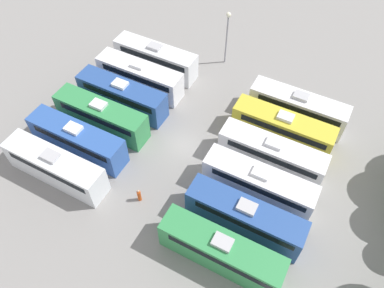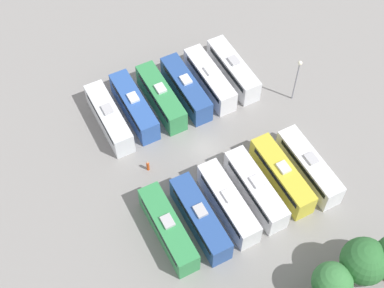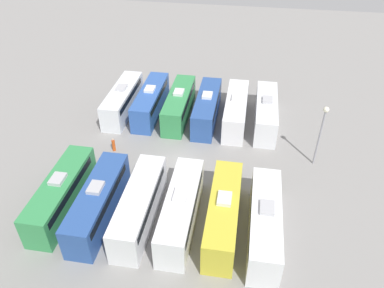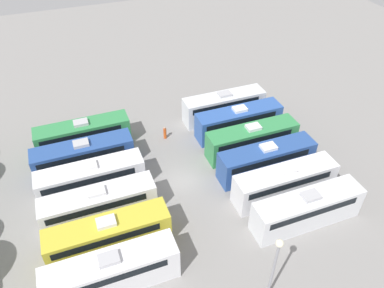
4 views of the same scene
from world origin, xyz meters
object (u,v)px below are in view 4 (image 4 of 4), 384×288
(bus_4, at_px, (238,121))
(bus_9, at_px, (91,178))
(bus_0, at_px, (307,208))
(bus_8, at_px, (99,204))
(bus_10, at_px, (83,156))
(bus_2, at_px, (266,159))
(bus_1, at_px, (284,182))
(light_pole, at_px, (276,260))
(worker_person, at_px, (165,133))
(bus_5, at_px, (224,105))
(bus_6, at_px, (111,271))
(bus_3, at_px, (252,139))
(bus_11, at_px, (83,135))
(bus_7, at_px, (109,235))

(bus_4, height_order, bus_9, same)
(bus_0, bearing_deg, bus_8, 67.69)
(bus_10, bearing_deg, bus_2, -112.55)
(bus_1, bearing_deg, light_pole, 142.82)
(bus_8, relative_size, worker_person, 6.40)
(bus_5, height_order, bus_6, same)
(bus_0, xyz_separation_m, bus_10, (14.91, 18.20, 0.00))
(bus_5, xyz_separation_m, bus_8, (-11.18, 17.91, 0.00))
(bus_2, xyz_separation_m, bus_10, (7.52, 18.12, 0.00))
(bus_0, relative_size, bus_8, 1.00)
(bus_3, bearing_deg, light_pole, 156.60)
(bus_2, bearing_deg, bus_1, 179.96)
(bus_0, bearing_deg, bus_3, -0.57)
(bus_0, relative_size, worker_person, 6.40)
(bus_8, height_order, bus_9, same)
(bus_0, height_order, bus_9, same)
(bus_0, xyz_separation_m, bus_6, (-0.05, 18.16, 0.00))
(bus_4, height_order, worker_person, bus_4)
(bus_5, height_order, light_pole, light_pole)
(bus_11, bearing_deg, bus_7, -179.96)
(bus_10, bearing_deg, bus_9, -176.81)
(bus_1, bearing_deg, bus_3, -1.49)
(bus_0, xyz_separation_m, bus_11, (18.71, 17.70, 0.00))
(bus_11, bearing_deg, bus_10, 172.53)
(bus_0, relative_size, bus_4, 1.00)
(bus_5, relative_size, worker_person, 6.40)
(bus_2, relative_size, bus_7, 1.00)
(bus_4, bearing_deg, bus_11, 77.85)
(bus_1, height_order, bus_11, same)
(bus_4, relative_size, light_pole, 1.48)
(worker_person, bearing_deg, bus_11, 79.49)
(bus_1, relative_size, bus_9, 1.00)
(bus_3, height_order, bus_4, same)
(bus_1, distance_m, bus_3, 7.30)
(bus_0, relative_size, bus_6, 1.00)
(bus_4, relative_size, bus_10, 1.00)
(bus_2, distance_m, bus_11, 20.94)
(bus_5, height_order, worker_person, bus_5)
(bus_5, distance_m, worker_person, 8.64)
(bus_2, distance_m, bus_4, 7.45)
(bus_2, relative_size, bus_6, 1.00)
(bus_1, relative_size, bus_3, 1.00)
(bus_3, height_order, bus_5, same)
(bus_9, bearing_deg, bus_1, -112.42)
(light_pole, bearing_deg, bus_6, 64.48)
(bus_2, bearing_deg, bus_5, -0.66)
(bus_10, distance_m, light_pole, 23.38)
(bus_2, xyz_separation_m, bus_6, (-7.43, 18.09, 0.00))
(bus_2, bearing_deg, bus_3, -2.95)
(bus_6, relative_size, bus_11, 1.00)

